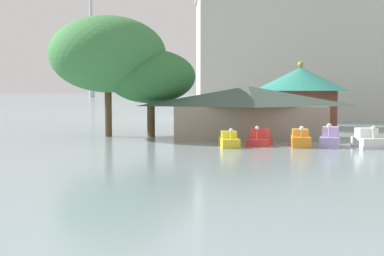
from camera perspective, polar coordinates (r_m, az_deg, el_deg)
pedal_boat_yellow at (r=42.08m, az=3.88°, el=-1.29°), size 1.45×2.95×1.49m
pedal_boat_red at (r=43.37m, az=7.08°, el=-1.12°), size 2.46×3.30×1.60m
pedal_boat_orange at (r=42.93m, az=11.22°, el=-1.17°), size 1.81×3.10×1.66m
pedal_boat_lavender at (r=43.22m, az=14.19°, el=-1.09°), size 2.23×3.05×1.86m
pedal_boat_white at (r=43.49m, az=17.80°, el=-1.17°), size 1.80×2.67×1.71m
boathouse at (r=49.01m, az=5.85°, el=1.76°), size 14.26×6.26×4.71m
green_roof_pavilion at (r=64.25m, az=11.21°, el=3.51°), size 10.93×10.93×7.67m
shoreline_tree_tall_left at (r=51.96m, az=-8.77°, el=7.59°), size 10.88×10.88×11.23m
shoreline_tree_mid at (r=51.32m, az=-4.31°, el=5.35°), size 8.34×8.34×8.12m
background_building_block at (r=86.49m, az=10.74°, el=7.46°), size 30.68×15.85×19.53m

